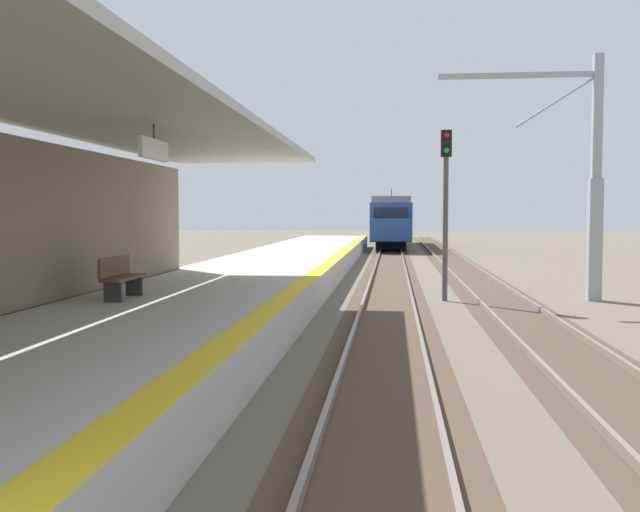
{
  "coord_description": "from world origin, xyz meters",
  "views": [
    {
      "loc": [
        2.03,
        -1.56,
        2.69
      ],
      "look_at": [
        1.04,
        8.26,
        2.1
      ],
      "focal_mm": 40.42,
      "sensor_mm": 36.0,
      "label": 1
    }
  ],
  "objects": [
    {
      "name": "station_platform",
      "position": [
        -2.5,
        16.0,
        0.45
      ],
      "size": [
        5.0,
        80.0,
        0.91
      ],
      "color": "#B7B5AD",
      "rests_on": "ground"
    },
    {
      "name": "track_pair_middle",
      "position": [
        5.3,
        20.0,
        0.05
      ],
      "size": [
        2.34,
        120.0,
        0.16
      ],
      "color": "#4C3D2D",
      "rests_on": "ground"
    },
    {
      "name": "rail_signal_post",
      "position": [
        3.63,
        20.65,
        3.19
      ],
      "size": [
        0.32,
        0.34,
        5.2
      ],
      "color": "#4C4C4C",
      "rests_on": "ground"
    },
    {
      "name": "track_pair_nearest_platform",
      "position": [
        1.9,
        20.0,
        0.05
      ],
      "size": [
        2.34,
        120.0,
        0.16
      ],
      "color": "#4C3D2D",
      "rests_on": "ground"
    },
    {
      "name": "catenary_pylon_far_side",
      "position": [
        7.88,
        21.22,
        3.6
      ],
      "size": [
        5.0,
        0.4,
        7.5
      ],
      "color": "#9EA3A8",
      "rests_on": "ground"
    },
    {
      "name": "platform_bench",
      "position": [
        -3.63,
        12.92,
        1.37
      ],
      "size": [
        0.45,
        1.6,
        0.88
      ],
      "color": "brown",
      "rests_on": "station_platform"
    },
    {
      "name": "approaching_train",
      "position": [
        1.9,
        56.2,
        2.18
      ],
      "size": [
        2.93,
        19.6,
        4.76
      ],
      "color": "navy",
      "rests_on": "ground"
    }
  ]
}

